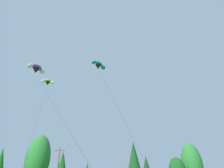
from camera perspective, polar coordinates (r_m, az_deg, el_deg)
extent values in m
ellipsoid|color=#236628|center=(53.76, -21.39, -20.27)|extent=(5.91, 5.91, 11.95)
cone|color=#0F3D14|center=(52.30, 6.67, -22.24)|extent=(4.67, 4.67, 10.32)
ellipsoid|color=#236628|center=(64.55, 22.90, -21.29)|extent=(5.91, 5.91, 11.95)
cube|color=brown|center=(44.89, -15.41, -18.70)|extent=(2.20, 0.14, 0.14)
ellipsoid|color=#93D633|center=(47.73, -18.70, 0.88)|extent=(1.84, 1.29, 0.96)
ellipsoid|color=white|center=(47.48, -17.44, 0.39)|extent=(1.14, 1.06, 1.10)
ellipsoid|color=white|center=(47.70, -20.07, 0.72)|extent=(1.06, 1.06, 1.10)
cone|color=black|center=(47.49, -18.83, 0.11)|extent=(1.06, 1.06, 0.85)
cylinder|color=black|center=(33.09, -21.31, -8.82)|extent=(3.02, 21.00, 22.48)
ellipsoid|color=purple|center=(33.79, -21.66, 4.69)|extent=(2.09, 2.00, 0.86)
ellipsoid|color=silver|center=(34.00, -20.20, 3.55)|extent=(1.27, 1.31, 1.01)
ellipsoid|color=silver|center=(33.30, -23.35, 4.99)|extent=(1.26, 1.27, 1.01)
cone|color=black|center=(33.54, -21.96, 3.68)|extent=(1.35, 1.35, 0.83)
cylinder|color=black|center=(22.24, -16.54, -6.97)|extent=(9.95, 14.49, 17.39)
ellipsoid|color=teal|center=(32.31, -4.04, 6.14)|extent=(1.90, 1.71, 0.69)
ellipsoid|color=#0F666B|center=(32.70, -2.68, 4.97)|extent=(1.13, 1.13, 0.86)
ellipsoid|color=#0F666B|center=(31.60, -5.49, 6.48)|extent=(1.14, 1.04, 0.86)
cone|color=black|center=(31.99, -4.18, 5.14)|extent=(1.31, 1.31, 0.81)
cylinder|color=black|center=(23.97, 2.42, -8.55)|extent=(5.10, 8.81, 18.39)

